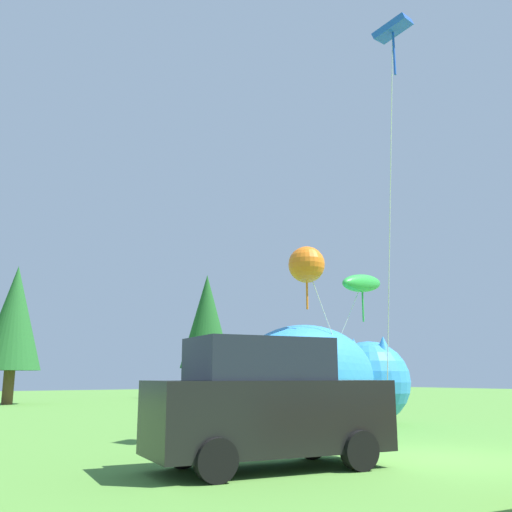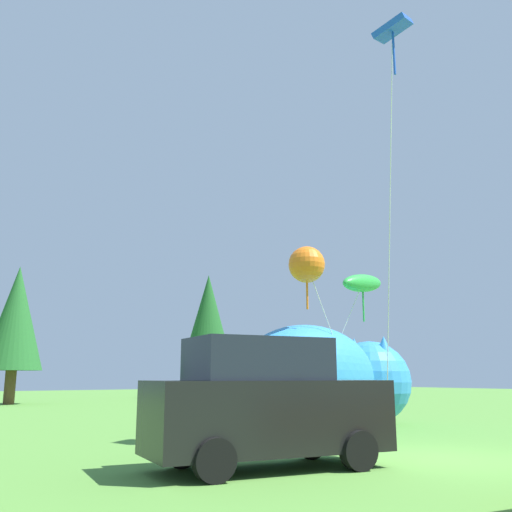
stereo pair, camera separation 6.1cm
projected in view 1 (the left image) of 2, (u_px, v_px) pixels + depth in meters
ground_plane at (429, 459)px, 11.21m from camera, size 120.00×120.00×0.00m
parked_car at (267, 404)px, 10.16m from camera, size 4.55×2.42×2.27m
inflatable_cat at (327, 382)px, 17.67m from camera, size 8.07×4.56×3.12m
kite_orange_flower at (307, 265)px, 16.47m from camera, size 2.66×1.06×5.30m
kite_blue_box at (393, 38)px, 14.79m from camera, size 1.30×2.12×10.80m
kite_green_fish at (362, 284)px, 19.29m from camera, size 3.29×1.61×5.18m
horizon_tree_east at (14, 318)px, 33.77m from camera, size 3.40×3.40×8.12m
horizon_tree_west at (207, 321)px, 42.47m from camera, size 3.82×3.82×9.12m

